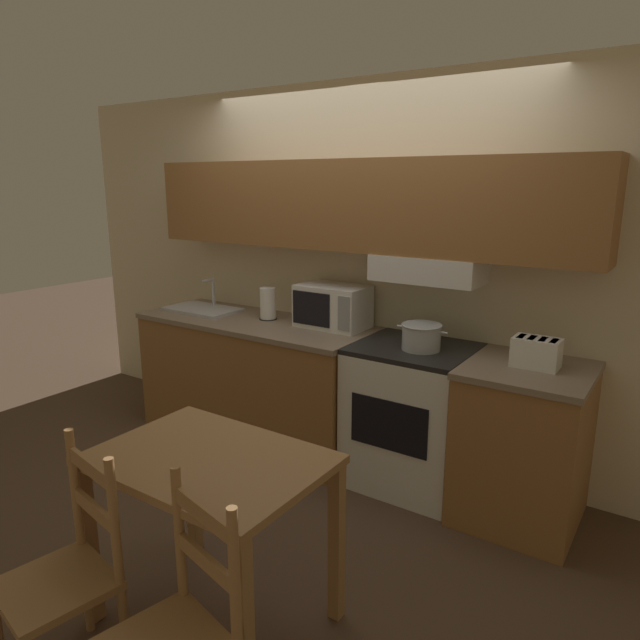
# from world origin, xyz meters

# --- Properties ---
(ground_plane) EXTENTS (16.00, 16.00, 0.00)m
(ground_plane) POSITION_xyz_m (0.00, 0.00, 0.00)
(ground_plane) COLOR #4C3828
(wall_back) EXTENTS (5.56, 0.38, 2.55)m
(wall_back) POSITION_xyz_m (0.02, -0.06, 1.48)
(wall_back) COLOR beige
(wall_back) RESTS_ON ground_plane
(lower_counter_main) EXTENTS (1.80, 0.70, 0.91)m
(lower_counter_main) POSITION_xyz_m (-0.69, -0.34, 0.45)
(lower_counter_main) COLOR #936033
(lower_counter_main) RESTS_ON ground_plane
(lower_counter_right_stub) EXTENTS (0.66, 0.70, 0.91)m
(lower_counter_right_stub) POSITION_xyz_m (1.26, -0.34, 0.45)
(lower_counter_right_stub) COLOR #936033
(lower_counter_right_stub) RESTS_ON ground_plane
(stove_range) EXTENTS (0.71, 0.65, 0.91)m
(stove_range) POSITION_xyz_m (0.57, -0.32, 0.45)
(stove_range) COLOR white
(stove_range) RESTS_ON ground_plane
(cooking_pot) EXTENTS (0.32, 0.24, 0.16)m
(cooking_pot) POSITION_xyz_m (0.63, -0.36, 0.99)
(cooking_pot) COLOR #B7BABF
(cooking_pot) RESTS_ON stove_range
(microwave) EXTENTS (0.48, 0.31, 0.29)m
(microwave) POSITION_xyz_m (-0.11, -0.19, 1.05)
(microwave) COLOR white
(microwave) RESTS_ON lower_counter_main
(toaster) EXTENTS (0.26, 0.16, 0.16)m
(toaster) POSITION_xyz_m (1.28, -0.32, 0.99)
(toaster) COLOR white
(toaster) RESTS_ON lower_counter_right_stub
(sink_basin) EXTENTS (0.57, 0.34, 0.24)m
(sink_basin) POSITION_xyz_m (-1.22, -0.34, 0.92)
(sink_basin) COLOR #B7BABF
(sink_basin) RESTS_ON lower_counter_main
(paper_towel_roll) EXTENTS (0.13, 0.13, 0.23)m
(paper_towel_roll) POSITION_xyz_m (-0.63, -0.26, 1.02)
(paper_towel_roll) COLOR black
(paper_towel_roll) RESTS_ON lower_counter_main
(dining_table) EXTENTS (0.95, 0.68, 0.78)m
(dining_table) POSITION_xyz_m (0.37, -1.89, 0.65)
(dining_table) COLOR #9E7042
(dining_table) RESTS_ON ground_plane
(chair_left_of_table) EXTENTS (0.44, 0.44, 0.93)m
(chair_left_of_table) POSITION_xyz_m (0.11, -2.41, 0.43)
(chair_left_of_table) COLOR #9E7042
(chair_left_of_table) RESTS_ON ground_plane
(chair_right_of_table) EXTENTS (0.46, 0.46, 0.93)m
(chair_right_of_table) POSITION_xyz_m (0.69, -2.39, 0.43)
(chair_right_of_table) COLOR #9E7042
(chair_right_of_table) RESTS_ON ground_plane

